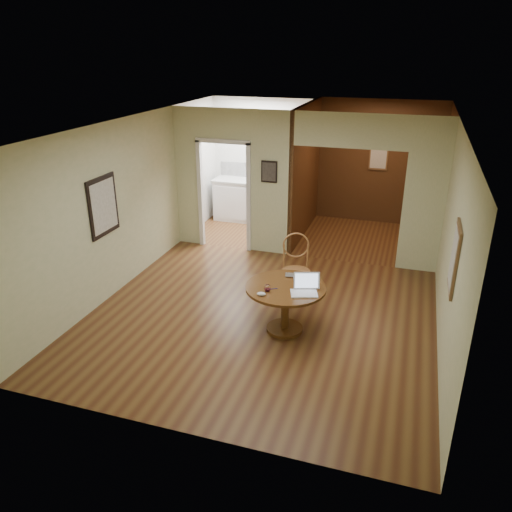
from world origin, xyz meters
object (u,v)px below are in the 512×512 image
(chair, at_px, (296,264))
(open_laptop, at_px, (305,288))
(dining_table, at_px, (285,298))
(closed_laptop, at_px, (297,277))

(chair, distance_m, open_laptop, 1.15)
(dining_table, relative_size, closed_laptop, 3.24)
(dining_table, xyz_separation_m, chair, (-0.10, 1.00, 0.09))
(dining_table, distance_m, closed_laptop, 0.37)
(open_laptop, relative_size, closed_laptop, 1.20)
(chair, height_order, open_laptop, chair)
(dining_table, relative_size, open_laptop, 2.70)
(chair, bearing_deg, dining_table, -100.55)
(open_laptop, bearing_deg, closed_laptop, 99.11)
(dining_table, xyz_separation_m, open_laptop, (0.29, -0.08, 0.24))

